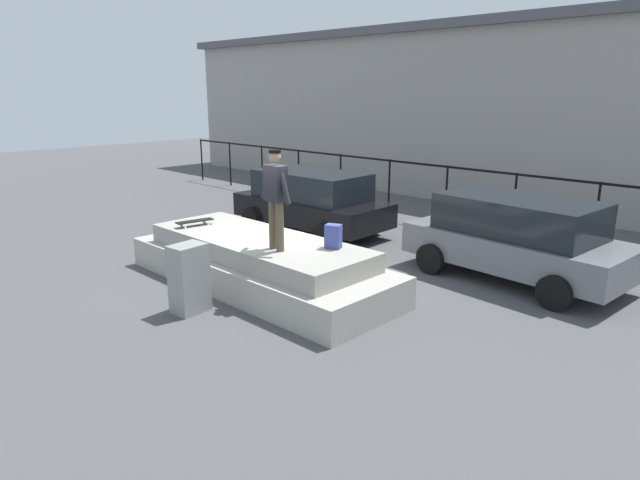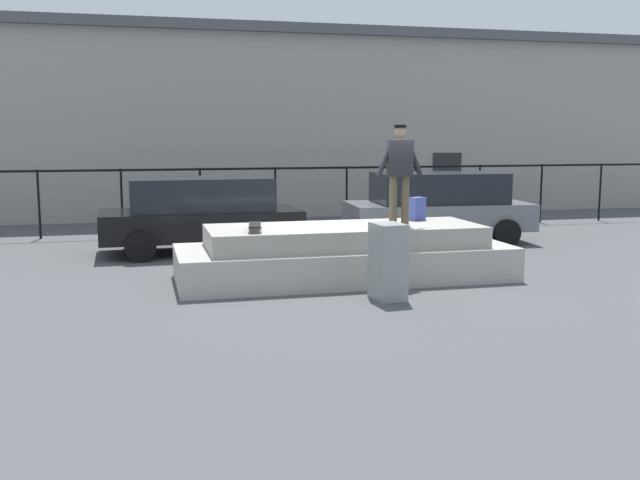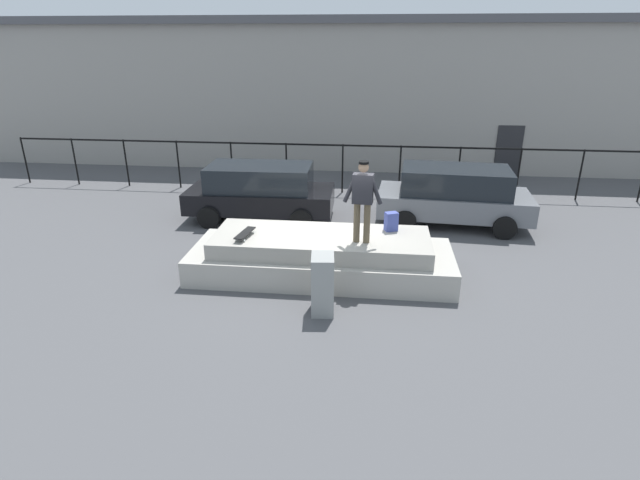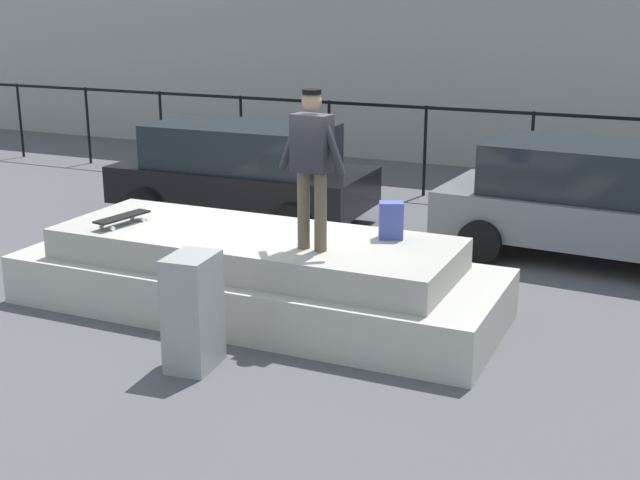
{
  "view_description": "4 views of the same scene",
  "coord_description": "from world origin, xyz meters",
  "px_view_note": "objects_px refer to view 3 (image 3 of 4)",
  "views": [
    {
      "loc": [
        8.14,
        -7.1,
        3.76
      ],
      "look_at": [
        0.44,
        0.79,
        0.76
      ],
      "focal_mm": 31.08,
      "sensor_mm": 36.0,
      "label": 1
    },
    {
      "loc": [
        -3.58,
        -12.85,
        2.59
      ],
      "look_at": [
        -0.33,
        0.05,
        0.65
      ],
      "focal_mm": 40.63,
      "sensor_mm": 36.0,
      "label": 2
    },
    {
      "loc": [
        1.14,
        -10.98,
        5.07
      ],
      "look_at": [
        -0.16,
        0.64,
        0.4
      ],
      "focal_mm": 28.1,
      "sensor_mm": 36.0,
      "label": 3
    },
    {
      "loc": [
        4.73,
        -9.09,
        3.73
      ],
      "look_at": [
        0.44,
        0.46,
        0.7
      ],
      "focal_mm": 47.58,
      "sensor_mm": 36.0,
      "label": 4
    }
  ],
  "objects_px": {
    "car_grey_hatchback_mid": "(454,195)",
    "skateboarder": "(363,196)",
    "skateboard": "(245,233)",
    "utility_box": "(323,284)",
    "car_black_hatchback_near": "(260,191)",
    "backpack": "(391,222)"
  },
  "relations": [
    {
      "from": "car_grey_hatchback_mid",
      "to": "skateboarder",
      "type": "bearing_deg",
      "value": -121.38
    },
    {
      "from": "backpack",
      "to": "utility_box",
      "type": "xyz_separation_m",
      "value": [
        -1.35,
        -2.2,
        -0.59
      ]
    },
    {
      "from": "car_grey_hatchback_mid",
      "to": "utility_box",
      "type": "relative_size",
      "value": 3.69
    },
    {
      "from": "car_grey_hatchback_mid",
      "to": "backpack",
      "type": "bearing_deg",
      "value": -119.17
    },
    {
      "from": "car_black_hatchback_near",
      "to": "utility_box",
      "type": "distance_m",
      "value": 5.96
    },
    {
      "from": "skateboarder",
      "to": "backpack",
      "type": "relative_size",
      "value": 4.07
    },
    {
      "from": "skateboarder",
      "to": "utility_box",
      "type": "distance_m",
      "value": 2.11
    },
    {
      "from": "skateboard",
      "to": "backpack",
      "type": "bearing_deg",
      "value": 13.96
    },
    {
      "from": "backpack",
      "to": "car_grey_hatchback_mid",
      "type": "distance_m",
      "value": 3.9
    },
    {
      "from": "skateboard",
      "to": "utility_box",
      "type": "bearing_deg",
      "value": -36.32
    },
    {
      "from": "skateboarder",
      "to": "backpack",
      "type": "distance_m",
      "value": 1.31
    },
    {
      "from": "skateboard",
      "to": "car_grey_hatchback_mid",
      "type": "distance_m",
      "value": 6.65
    },
    {
      "from": "skateboard",
      "to": "backpack",
      "type": "distance_m",
      "value": 3.35
    },
    {
      "from": "car_black_hatchback_near",
      "to": "utility_box",
      "type": "xyz_separation_m",
      "value": [
        2.46,
        -5.43,
        -0.28
      ]
    },
    {
      "from": "skateboard",
      "to": "skateboarder",
      "type": "bearing_deg",
      "value": 0.43
    },
    {
      "from": "skateboarder",
      "to": "skateboard",
      "type": "relative_size",
      "value": 2.19
    },
    {
      "from": "skateboard",
      "to": "utility_box",
      "type": "distance_m",
      "value": 2.4
    },
    {
      "from": "car_black_hatchback_near",
      "to": "utility_box",
      "type": "height_order",
      "value": "car_black_hatchback_near"
    },
    {
      "from": "skateboarder",
      "to": "backpack",
      "type": "bearing_deg",
      "value": 50.18
    },
    {
      "from": "skateboard",
      "to": "backpack",
      "type": "relative_size",
      "value": 1.86
    },
    {
      "from": "utility_box",
      "to": "skateboarder",
      "type": "bearing_deg",
      "value": 58.09
    },
    {
      "from": "skateboarder",
      "to": "skateboard",
      "type": "xyz_separation_m",
      "value": [
        -2.59,
        -0.02,
        -0.94
      ]
    }
  ]
}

